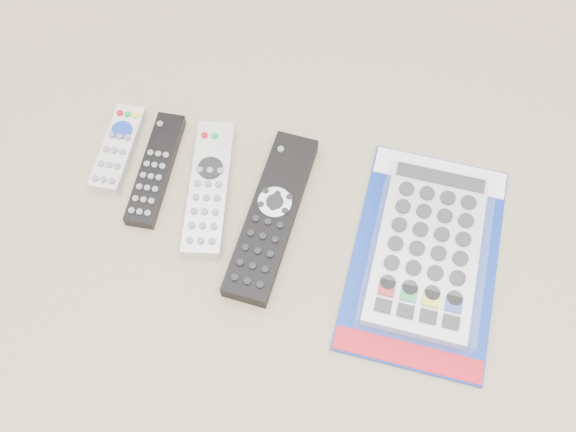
% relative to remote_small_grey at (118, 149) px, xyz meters
% --- Properties ---
extents(remote_small_grey, '(0.05, 0.14, 0.02)m').
position_rel_remote_small_grey_xyz_m(remote_small_grey, '(0.00, 0.00, 0.00)').
color(remote_small_grey, silver).
rests_on(remote_small_grey, ground).
extents(remote_slim_black, '(0.05, 0.17, 0.02)m').
position_rel_remote_small_grey_xyz_m(remote_slim_black, '(0.06, -0.02, -0.00)').
color(remote_slim_black, black).
rests_on(remote_slim_black, ground).
extents(remote_silver_dvd, '(0.08, 0.20, 0.02)m').
position_rel_remote_small_grey_xyz_m(remote_silver_dvd, '(0.14, -0.03, 0.00)').
color(remote_silver_dvd, silver).
rests_on(remote_silver_dvd, ground).
extents(remote_large_black, '(0.07, 0.25, 0.03)m').
position_rel_remote_small_grey_xyz_m(remote_large_black, '(0.23, -0.05, 0.00)').
color(remote_large_black, black).
rests_on(remote_large_black, ground).
extents(jumbo_remote_packaged, '(0.19, 0.30, 0.04)m').
position_rel_remote_small_grey_xyz_m(jumbo_remote_packaged, '(0.43, -0.06, 0.01)').
color(jumbo_remote_packaged, '#0D2C95').
rests_on(jumbo_remote_packaged, ground).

